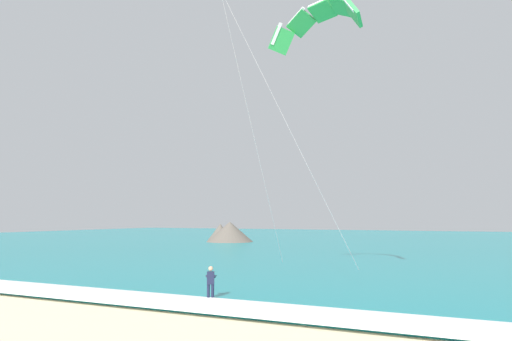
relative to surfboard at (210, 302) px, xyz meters
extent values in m
cube|color=teal|center=(5.96, 57.44, 0.07)|extent=(200.00, 120.00, 0.20)
cube|color=white|center=(5.96, -1.56, 0.19)|extent=(200.00, 3.13, 0.04)
ellipsoid|color=white|center=(0.00, 0.00, 0.00)|extent=(1.03, 1.45, 0.05)
cube|color=black|center=(0.00, 0.22, 0.04)|extent=(0.17, 0.13, 0.04)
cube|color=black|center=(0.00, -0.22, 0.04)|extent=(0.17, 0.13, 0.04)
cylinder|color=#191E38|center=(-0.09, -0.05, 0.39)|extent=(0.14, 0.14, 0.84)
cylinder|color=#191E38|center=(0.09, 0.05, 0.39)|extent=(0.14, 0.14, 0.84)
cube|color=#191E38|center=(0.00, 0.00, 1.11)|extent=(0.39, 0.33, 0.60)
sphere|color=tan|center=(0.00, 0.00, 1.55)|extent=(0.22, 0.22, 0.22)
cylinder|color=#191E38|center=(-0.23, 0.06, 1.16)|extent=(0.31, 0.49, 0.22)
cylinder|color=#191E38|center=(0.09, 0.22, 1.16)|extent=(0.31, 0.49, 0.22)
cylinder|color=black|center=(-0.17, 0.34, 1.16)|extent=(0.51, 0.28, 0.04)
cube|color=#3F3F42|center=(-0.05, 0.11, 0.89)|extent=(0.14, 0.13, 0.10)
cube|color=green|center=(5.75, 5.90, 15.65)|extent=(1.06, 1.61, 1.76)
cube|color=white|center=(5.57, 5.48, 16.00)|extent=(0.91, 0.56, 1.35)
cube|color=green|center=(4.83, 6.94, 16.59)|extent=(1.54, 1.74, 1.47)
cube|color=green|center=(3.42, 7.79, 16.93)|extent=(1.91, 1.72, 0.84)
cube|color=white|center=(3.23, 7.37, 17.28)|extent=(1.46, 0.82, 0.23)
cube|color=green|center=(1.84, 8.25, 16.59)|extent=(2.02, 1.55, 1.47)
cube|color=white|center=(1.65, 7.84, 16.94)|extent=(1.34, 0.76, 0.89)
cube|color=green|center=(0.44, 8.22, 15.65)|extent=(1.85, 1.29, 1.76)
cube|color=white|center=(0.26, 7.81, 16.00)|extent=(0.99, 0.57, 1.35)
cylinder|color=#B2B2B7|center=(2.96, 3.12, 8.41)|extent=(5.60, 5.58, 14.48)
cylinder|color=#B2B2B7|center=(0.31, 4.28, 8.41)|extent=(0.29, 7.90, 14.48)
cone|color=#665B51|center=(-26.07, 47.69, 1.44)|extent=(4.45, 4.45, 2.92)
cone|color=#665B51|center=(-22.59, 44.51, 1.62)|extent=(7.73, 7.73, 3.29)
camera|label=1|loc=(11.24, -19.28, 3.99)|focal=32.30mm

